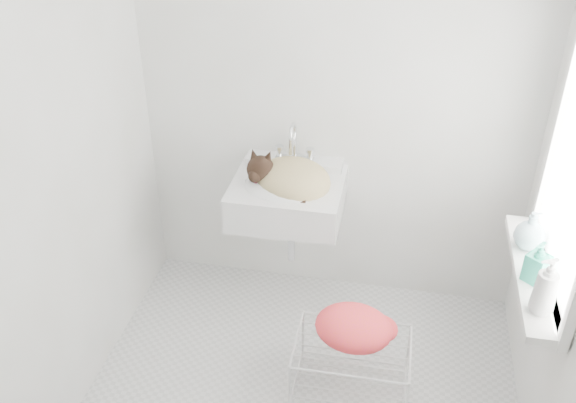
% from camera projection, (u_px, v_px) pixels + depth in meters
% --- Properties ---
extents(floor, '(2.20, 2.00, 0.02)m').
position_uv_depth(floor, '(300.00, 400.00, 3.27)').
color(floor, silver).
rests_on(floor, ground).
extents(back_wall, '(2.20, 0.02, 2.50)m').
position_uv_depth(back_wall, '(336.00, 99.00, 3.44)').
color(back_wall, white).
rests_on(back_wall, ground).
extents(left_wall, '(0.02, 2.00, 2.50)m').
position_uv_depth(left_wall, '(57.00, 167.00, 2.79)').
color(left_wall, white).
rests_on(left_wall, ground).
extents(window_frame, '(0.04, 0.90, 1.10)m').
position_uv_depth(window_frame, '(575.00, 173.00, 2.54)').
color(window_frame, white).
rests_on(window_frame, right_wall).
extents(windowsill, '(0.16, 0.88, 0.04)m').
position_uv_depth(windowsill, '(533.00, 274.00, 2.83)').
color(windowsill, white).
rests_on(windowsill, right_wall).
extents(sink, '(0.61, 0.53, 0.24)m').
position_uv_depth(sink, '(288.00, 182.00, 3.47)').
color(sink, white).
rests_on(sink, back_wall).
extents(faucet, '(0.22, 0.15, 0.22)m').
position_uv_depth(faucet, '(294.00, 145.00, 3.54)').
color(faucet, silver).
rests_on(faucet, sink).
extents(cat, '(0.48, 0.42, 0.28)m').
position_uv_depth(cat, '(289.00, 178.00, 3.43)').
color(cat, tan).
rests_on(cat, sink).
extents(wire_rack, '(0.57, 0.40, 0.34)m').
position_uv_depth(wire_rack, '(351.00, 371.00, 3.24)').
color(wire_rack, silver).
rests_on(wire_rack, floor).
extents(towel, '(0.42, 0.33, 0.16)m').
position_uv_depth(towel, '(353.00, 335.00, 3.15)').
color(towel, '#F54A1F').
rests_on(towel, wire_rack).
extents(bottle_a, '(0.11, 0.11, 0.22)m').
position_uv_depth(bottle_a, '(540.00, 311.00, 2.59)').
color(bottle_a, white).
rests_on(bottle_a, windowsill).
extents(bottle_b, '(0.13, 0.13, 0.20)m').
position_uv_depth(bottle_b, '(533.00, 280.00, 2.76)').
color(bottle_b, teal).
rests_on(bottle_b, windowsill).
extents(bottle_c, '(0.18, 0.18, 0.19)m').
position_uv_depth(bottle_c, '(527.00, 247.00, 2.97)').
color(bottle_c, '#C7ECF9').
rests_on(bottle_c, windowsill).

